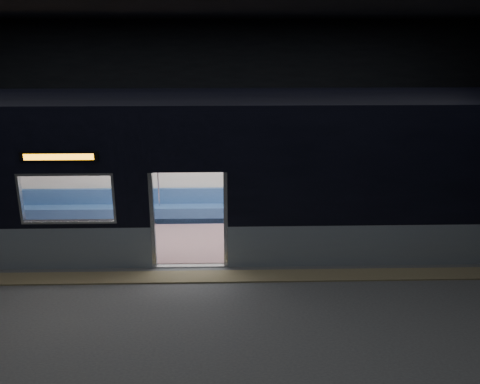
{
  "coord_description": "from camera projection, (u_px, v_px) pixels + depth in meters",
  "views": [
    {
      "loc": [
        0.78,
        -8.58,
        4.73
      ],
      "look_at": [
        1.06,
        2.3,
        1.22
      ],
      "focal_mm": 38.0,
      "sensor_mm": 36.0,
      "label": 1
    }
  ],
  "objects": [
    {
      "name": "metro_car",
      "position": [
        193.0,
        163.0,
        11.45
      ],
      "size": [
        18.0,
        3.04,
        3.35
      ],
      "color": "#85939F",
      "rests_on": "station_floor"
    },
    {
      "name": "station_envelope",
      "position": [
        180.0,
        96.0,
        8.47
      ],
      "size": [
        24.0,
        14.0,
        5.0
      ],
      "color": "black",
      "rests_on": "station_floor"
    },
    {
      "name": "transit_map",
      "position": [
        267.0,
        162.0,
        12.85
      ],
      "size": [
        1.09,
        0.03,
        0.71
      ],
      "primitive_type": "cube",
      "color": "white",
      "rests_on": "metro_car"
    },
    {
      "name": "tactile_strip",
      "position": [
        189.0,
        277.0,
        10.11
      ],
      "size": [
        22.8,
        0.5,
        0.03
      ],
      "primitive_type": "cube",
      "color": "#8C7F59",
      "rests_on": "station_floor"
    },
    {
      "name": "handbag",
      "position": [
        272.0,
        200.0,
        12.59
      ],
      "size": [
        0.31,
        0.28,
        0.13
      ],
      "primitive_type": "cube",
      "rotation": [
        0.0,
        0.0,
        0.24
      ],
      "color": "black",
      "rests_on": "passenger"
    },
    {
      "name": "passenger",
      "position": [
        272.0,
        192.0,
        12.77
      ],
      "size": [
        0.41,
        0.71,
        1.41
      ],
      "rotation": [
        0.0,
        0.0,
        0.02
      ],
      "color": "black",
      "rests_on": "metro_car"
    },
    {
      "name": "station_floor",
      "position": [
        187.0,
        291.0,
        9.6
      ],
      "size": [
        24.0,
        14.0,
        0.01
      ],
      "primitive_type": "cube",
      "color": "#47494C",
      "rests_on": "ground"
    }
  ]
}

